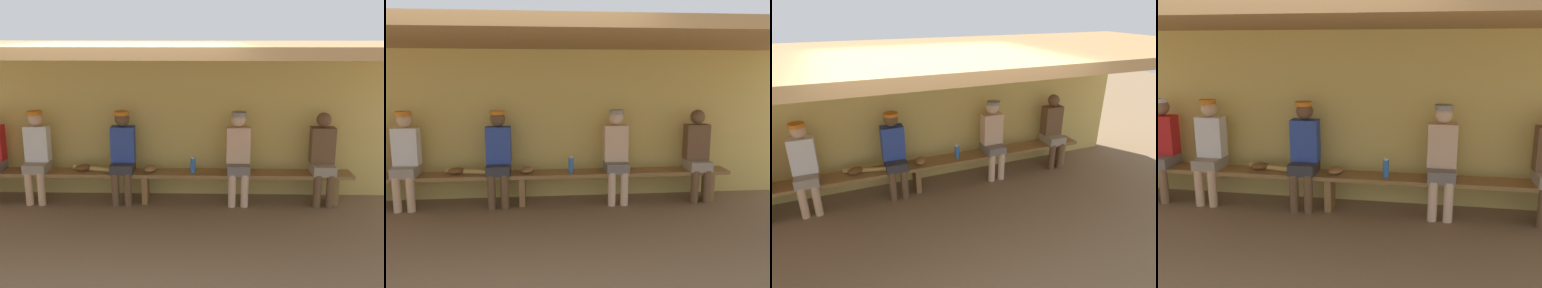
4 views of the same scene
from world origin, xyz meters
The scene contains 12 objects.
ground_plane centered at (0.00, 0.00, 0.00)m, with size 24.00×24.00×0.00m, color brown.
back_wall centered at (0.00, 2.00, 1.10)m, with size 8.00×0.20×2.20m, color #D8BC60.
dugout_roof centered at (0.00, 0.70, 2.26)m, with size 8.00×2.80×0.12m, color #9E7547.
bench centered at (0.00, 1.55, 0.39)m, with size 6.00×0.36×0.46m.
player_in_blue centered at (2.56, 1.55, 0.73)m, with size 0.34×0.42×1.34m.
player_in_red centered at (-0.32, 1.55, 0.75)m, with size 0.34×0.42×1.34m.
player_near_post centered at (-1.58, 1.55, 0.75)m, with size 0.34×0.42×1.34m.
player_shirtless_tan centered at (1.35, 1.55, 0.75)m, with size 0.34×0.42×1.34m.
water_bottle_clear centered at (0.70, 1.54, 0.57)m, with size 0.08×0.08×0.23m.
baseball_glove_worn centered at (-0.91, 1.58, 0.51)m, with size 0.24×0.17×0.09m, color brown.
baseball_glove_dark_brown centered at (0.08, 1.55, 0.51)m, with size 0.24×0.17×0.09m, color olive.
baseball_bat centered at (-0.68, 1.55, 0.49)m, with size 0.07×0.07×0.82m, color tan.
Camera 3 is at (-1.01, -3.13, 2.82)m, focal length 31.03 mm.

